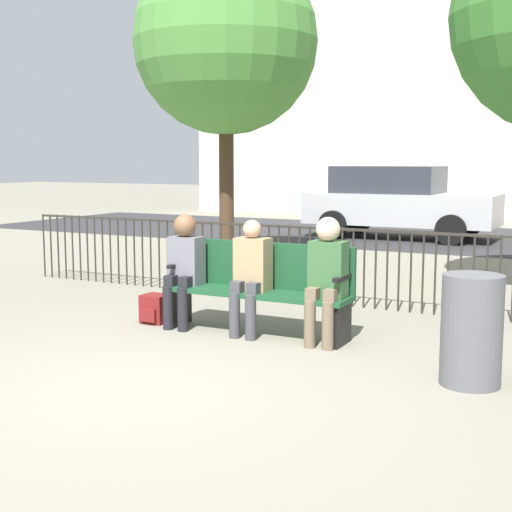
{
  "coord_description": "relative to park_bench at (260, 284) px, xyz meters",
  "views": [
    {
      "loc": [
        3.22,
        -4.3,
        1.74
      ],
      "look_at": [
        0.0,
        1.95,
        0.8
      ],
      "focal_mm": 50.0,
      "sensor_mm": 36.0,
      "label": 1
    }
  ],
  "objects": [
    {
      "name": "street_surface",
      "position": [
        0.0,
        9.97,
        -0.5
      ],
      "size": [
        24.0,
        6.0,
        0.01
      ],
      "color": "#2B2B2D",
      "rests_on": "ground"
    },
    {
      "name": "seated_person_1",
      "position": [
        -0.03,
        -0.13,
        0.15
      ],
      "size": [
        0.34,
        0.39,
        1.16
      ],
      "color": "#3D3D42",
      "rests_on": "ground"
    },
    {
      "name": "fence_railing",
      "position": [
        -0.02,
        1.67,
        0.06
      ],
      "size": [
        9.01,
        0.03,
        0.95
      ],
      "color": "#2D2823",
      "rests_on": "ground"
    },
    {
      "name": "seated_person_2",
      "position": [
        0.77,
        -0.13,
        0.19
      ],
      "size": [
        0.34,
        0.39,
        1.22
      ],
      "color": "brown",
      "rests_on": "ground"
    },
    {
      "name": "seated_person_0",
      "position": [
        -0.82,
        -0.13,
        0.18
      ],
      "size": [
        0.34,
        0.39,
        1.19
      ],
      "color": "black",
      "rests_on": "ground"
    },
    {
      "name": "trash_bin",
      "position": [
        2.23,
        -0.76,
        -0.06
      ],
      "size": [
        0.47,
        0.47,
        0.87
      ],
      "color": "#56565B",
      "rests_on": "ground"
    },
    {
      "name": "tree_1",
      "position": [
        -2.81,
        4.26,
        3.19
      ],
      "size": [
        3.07,
        3.07,
        5.24
      ],
      "color": "#422D1E",
      "rests_on": "ground"
    },
    {
      "name": "backpack",
      "position": [
        -1.21,
        -0.11,
        -0.35
      ],
      "size": [
        0.27,
        0.28,
        0.31
      ],
      "color": "maroon",
      "rests_on": "ground"
    },
    {
      "name": "parked_car_1",
      "position": [
        -1.31,
        9.42,
        0.34
      ],
      "size": [
        4.2,
        1.94,
        1.62
      ],
      "color": "#B7B7BC",
      "rests_on": "ground"
    },
    {
      "name": "park_bench",
      "position": [
        0.0,
        0.0,
        0.0
      ],
      "size": [
        1.95,
        0.45,
        0.92
      ],
      "color": "#194728",
      "rests_on": "ground"
    },
    {
      "name": "ground_plane",
      "position": [
        0.0,
        -2.03,
        -0.5
      ],
      "size": [
        80.0,
        80.0,
        0.0
      ],
      "primitive_type": "plane",
      "color": "gray"
    }
  ]
}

